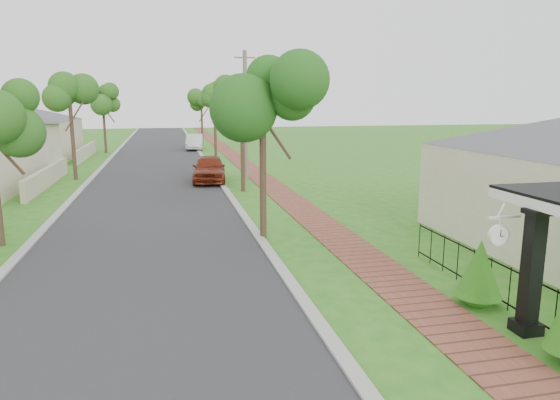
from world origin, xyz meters
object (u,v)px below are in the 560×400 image
object	(u,v)px
porch_post	(531,279)
utility_pole	(246,115)
station_clock	(499,234)
parked_car_red	(209,169)
parked_car_white	(195,142)
near_tree	(262,98)

from	to	relation	value
porch_post	utility_pole	xyz separation A→B (m)	(-2.25, 21.00, 2.61)
station_clock	parked_car_red	bearing A→B (deg)	101.23
parked_car_red	parked_car_white	world-z (taller)	parked_car_red
parked_car_white	utility_pole	xyz separation A→B (m)	(1.90, -19.13, 3.01)
parked_car_white	utility_pole	distance (m)	19.46
near_tree	station_clock	distance (m)	8.69
utility_pole	station_clock	xyz separation A→B (m)	(1.76, -20.60, -1.78)
parked_car_white	utility_pole	size ratio (longest dim) A/B	0.59
parked_car_red	parked_car_white	size ratio (longest dim) A/B	1.02
parked_car_red	utility_pole	size ratio (longest dim) A/B	0.60
porch_post	station_clock	size ratio (longest dim) A/B	3.54
parked_car_red	near_tree	world-z (taller)	near_tree
porch_post	parked_car_red	xyz separation A→B (m)	(-4.47, 20.42, -0.37)
near_tree	utility_pole	bearing A→B (deg)	83.42
parked_car_red	near_tree	distance (m)	13.03
porch_post	parked_car_white	world-z (taller)	porch_post
porch_post	near_tree	size ratio (longest dim) A/B	0.43
station_clock	parked_car_white	bearing A→B (deg)	95.26
parked_car_red	porch_post	bearing A→B (deg)	-71.67
parked_car_red	parked_car_white	distance (m)	19.71
porch_post	station_clock	world-z (taller)	porch_post
porch_post	parked_car_red	size ratio (longest dim) A/B	0.57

